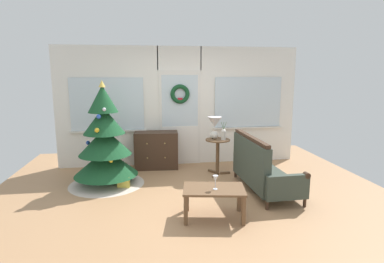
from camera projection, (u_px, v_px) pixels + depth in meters
The scene contains 11 objects.
ground_plane at pixel (194, 199), 5.03m from camera, with size 6.76×6.76×0.00m, color #AD7F56.
back_wall_with_door at pixel (180, 106), 6.82m from camera, with size 5.20×0.19×2.55m.
christmas_tree at pixel (105, 147), 5.59m from camera, with size 1.35×1.35×1.87m.
dresser_cabinet at pixel (156, 150), 6.62m from camera, with size 0.92×0.49×0.78m.
settee_sofa at pixel (260, 169), 5.33m from camera, with size 0.77×1.65×0.96m.
side_table at pixel (218, 150), 6.18m from camera, with size 0.50×0.48×0.71m.
table_lamp at pixel (215, 125), 6.12m from camera, with size 0.28×0.28×0.44m.
flower_vase at pixel (224, 134), 6.08m from camera, with size 0.11×0.10×0.35m.
coffee_table at pixel (214, 193), 4.32m from camera, with size 0.91×0.65×0.43m.
wine_glass at pixel (215, 179), 4.24m from camera, with size 0.08×0.08×0.20m.
gift_box at pixel (124, 182), 5.51m from camera, with size 0.21×0.19×0.21m, color #D8C64C.
Camera 1 is at (-0.71, -4.69, 1.98)m, focal length 29.37 mm.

